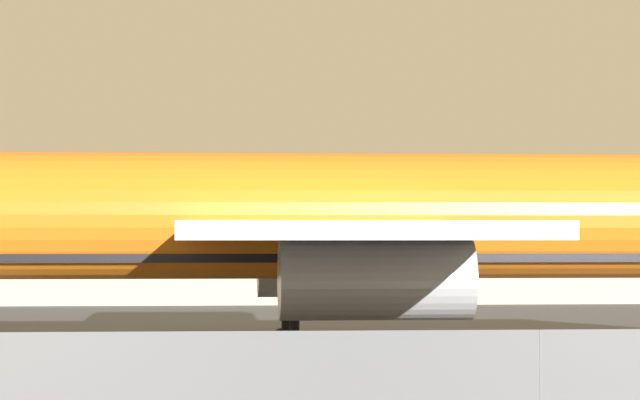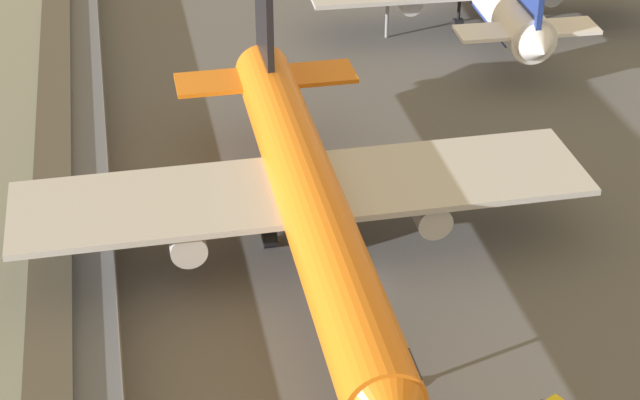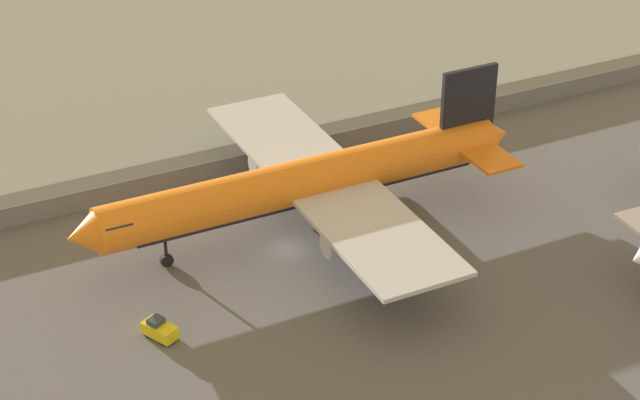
% 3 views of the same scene
% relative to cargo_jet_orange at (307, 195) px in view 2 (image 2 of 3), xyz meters
% --- Properties ---
extents(ground_plane, '(500.00, 500.00, 0.00)m').
position_rel_cargo_jet_orange_xyz_m(ground_plane, '(3.84, 2.48, -5.38)').
color(ground_plane, '#565659').
extents(shoreline_seawall, '(320.00, 3.00, 0.50)m').
position_rel_cargo_jet_orange_xyz_m(shoreline_seawall, '(3.84, -18.02, -5.13)').
color(shoreline_seawall, '#474238').
rests_on(shoreline_seawall, ground).
extents(perimeter_fence, '(280.00, 0.10, 2.29)m').
position_rel_cargo_jet_orange_xyz_m(perimeter_fence, '(3.84, -13.52, -4.24)').
color(perimeter_fence, slate).
rests_on(perimeter_fence, ground).
extents(cargo_jet_orange, '(47.73, 40.59, 14.10)m').
position_rel_cargo_jet_orange_xyz_m(cargo_jet_orange, '(0.00, 0.00, 0.00)').
color(cargo_jet_orange, orange).
rests_on(cargo_jet_orange, ground).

